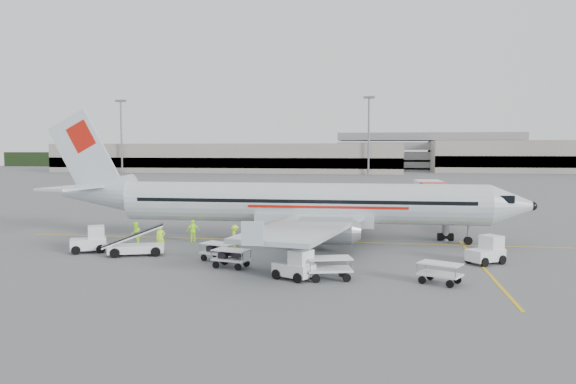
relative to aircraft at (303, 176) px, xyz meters
name	(u,v)px	position (x,y,z in m)	size (l,w,h in m)	color
ground	(284,241)	(-1.49, -0.09, -5.26)	(360.00, 360.00, 0.00)	#56595B
stripe_lead	(284,241)	(-1.49, -0.09, -5.25)	(44.00, 0.20, 0.01)	yellow
stripe_cross	(483,267)	(12.51, -8.09, -5.25)	(0.20, 20.00, 0.01)	yellow
terminal_west	(227,158)	(-41.49, 129.91, -0.76)	(110.00, 22.00, 9.00)	gray
parking_garage	(427,150)	(23.51, 159.91, 1.74)	(62.00, 24.00, 14.00)	slate
treeline	(358,160)	(-1.49, 174.91, -2.26)	(300.00, 3.00, 6.00)	black
mast_west	(122,137)	(-71.49, 117.91, 5.74)	(3.20, 1.20, 22.00)	slate
mast_center	(369,136)	(3.51, 117.91, 5.74)	(3.20, 1.20, 22.00)	slate
aircraft	(303,176)	(0.00, 0.00, 0.00)	(38.15, 29.90, 10.52)	silver
jet_bridge	(434,206)	(11.10, 7.97, -3.08)	(3.11, 16.61, 4.36)	white
belt_loader	(136,236)	(-10.68, -7.83, -3.90)	(5.01, 1.88, 2.71)	white
tug_fore	(486,250)	(12.84, -7.08, -4.35)	(2.34, 1.34, 1.81)	white
tug_mid	(294,264)	(1.23, -13.23, -4.39)	(2.24, 1.28, 1.73)	white
tug_aft	(88,239)	(-14.55, -7.32, -4.32)	(2.44, 1.40, 1.88)	white
cart_loaded_a	(231,258)	(-3.09, -10.76, -4.68)	(2.22, 1.31, 1.16)	white
cart_loaded_b	(219,252)	(-4.43, -8.83, -4.66)	(2.31, 1.36, 1.20)	white
cart_empty_a	(329,268)	(3.25, -13.07, -4.61)	(2.50, 1.48, 1.30)	white
cart_empty_b	(440,273)	(9.34, -13.09, -4.67)	(2.25, 1.33, 1.18)	white
cone_nose	(495,238)	(15.20, 1.71, -4.91)	(0.42, 0.42, 0.69)	#FD5B0C
cone_port	(254,218)	(-6.44, 10.88, -4.90)	(0.44, 0.44, 0.71)	#FD5B0C
cone_stbd	(303,273)	(1.77, -13.01, -4.95)	(0.38, 0.38, 0.63)	#FD5B0C
crew_a	(160,238)	(-9.66, -5.94, -4.31)	(0.69, 0.45, 1.90)	#B7FF1F
crew_b	(136,233)	(-12.50, -3.83, -4.37)	(0.87, 0.67, 1.78)	#B7FF1F
crew_c	(235,236)	(-4.72, -3.44, -4.43)	(1.08, 0.62, 1.67)	#B7FF1F
crew_d	(193,231)	(-8.59, -1.74, -4.38)	(1.03, 0.43, 1.76)	#B7FF1F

